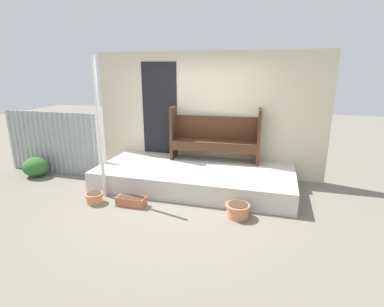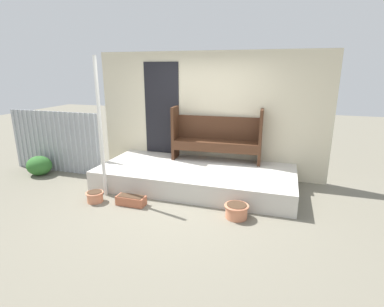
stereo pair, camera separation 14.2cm
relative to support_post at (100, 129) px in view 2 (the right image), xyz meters
name	(u,v)px [view 2 (the right image)]	position (x,y,z in m)	size (l,w,h in m)	color
ground_plane	(177,203)	(1.38, 0.06, -1.23)	(24.00, 24.00, 0.00)	#706B5B
porch_slab	(196,177)	(1.46, 0.91, -1.04)	(3.78, 1.70, 0.38)	beige
house_wall	(206,114)	(1.41, 1.79, 0.07)	(4.98, 0.08, 2.60)	beige
fence_corrugated	(55,142)	(-1.79, 0.85, -0.55)	(2.27, 0.05, 1.36)	#9EA3A8
support_post	(100,129)	(0.00, 0.00, 0.00)	(0.06, 0.06, 2.46)	silver
bench	(217,135)	(1.72, 1.54, -0.32)	(1.86, 0.51, 1.11)	#422616
flower_pot_left	(95,196)	(0.00, -0.32, -1.12)	(0.31, 0.31, 0.19)	tan
flower_pot_middle	(236,210)	(2.44, -0.16, -1.11)	(0.38, 0.38, 0.22)	tan
planter_box_rect	(131,200)	(0.66, -0.25, -1.15)	(0.50, 0.21, 0.17)	#B26042
shrub_by_fence	(39,166)	(-1.99, 0.51, -1.02)	(0.55, 0.49, 0.42)	#2D6628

